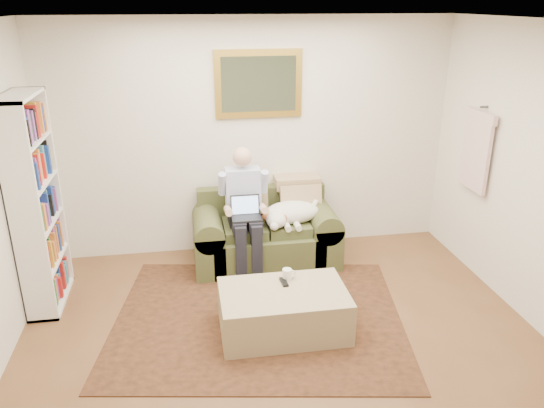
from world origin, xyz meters
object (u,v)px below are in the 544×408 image
object	(u,v)px
bookshelf	(36,204)
ottoman	(283,311)
sofa	(265,239)
laptop	(246,212)
sleeping_dog	(292,212)
coffee_mug	(287,274)
seated_man	(245,212)

from	to	relation	value
bookshelf	ottoman	bearing A→B (deg)	-22.69
sofa	laptop	xyz separation A→B (m)	(-0.23, -0.20, 0.42)
bookshelf	sleeping_dog	bearing A→B (deg)	8.98
ottoman	coffee_mug	distance (m)	0.33
laptop	ottoman	world-z (taller)	laptop
bookshelf	seated_man	bearing A→B (deg)	9.46
sleeping_dog	sofa	bearing A→B (deg)	164.26
sofa	ottoman	distance (m)	1.36
seated_man	ottoman	distance (m)	1.31
laptop	coffee_mug	bearing A→B (deg)	-75.43
ottoman	seated_man	bearing A→B (deg)	98.33
laptop	bookshelf	size ratio (longest dim) A/B	0.15
seated_man	bookshelf	size ratio (longest dim) A/B	0.66
seated_man	ottoman	bearing A→B (deg)	-81.67
ottoman	bookshelf	world-z (taller)	bookshelf
seated_man	sleeping_dog	world-z (taller)	seated_man
bookshelf	laptop	bearing A→B (deg)	7.73
seated_man	laptop	bearing A→B (deg)	-90.00
coffee_mug	sofa	bearing A→B (deg)	90.66
ottoman	sleeping_dog	bearing A→B (deg)	75.25
sleeping_dog	ottoman	xyz separation A→B (m)	(-0.34, -1.28, -0.40)
sofa	bookshelf	bearing A→B (deg)	-167.90
sofa	seated_man	bearing A→B (deg)	-148.55
laptop	ottoman	size ratio (longest dim) A/B	0.28
sofa	bookshelf	distance (m)	2.35
coffee_mug	bookshelf	size ratio (longest dim) A/B	0.05
seated_man	ottoman	size ratio (longest dim) A/B	1.20
laptop	sleeping_dog	world-z (taller)	laptop
sleeping_dog	ottoman	distance (m)	1.38
coffee_mug	bookshelf	bearing A→B (deg)	162.62
sofa	sleeping_dog	world-z (taller)	sofa
sleeping_dog	coffee_mug	xyz separation A→B (m)	(-0.27, -1.08, -0.15)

